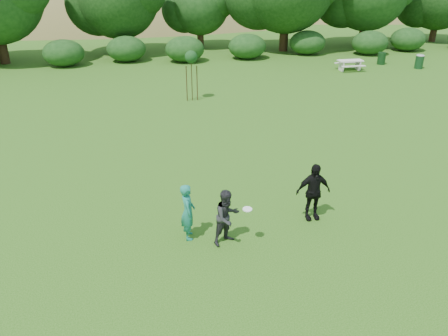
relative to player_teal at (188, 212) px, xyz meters
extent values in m
plane|color=#19470C|center=(1.47, -0.81, -0.87)|extent=(120.00, 120.00, 0.00)
imported|color=#1B7968|center=(0.00, 0.00, 0.00)|extent=(0.43, 0.64, 1.74)
imported|color=#262629|center=(1.07, -0.46, -0.02)|extent=(1.02, 0.95, 1.69)
imported|color=black|center=(3.93, 0.34, 0.07)|extent=(1.11, 0.48, 1.88)
cylinder|color=#123317|center=(17.31, 20.56, -0.42)|extent=(0.60, 0.60, 0.90)
cylinder|color=white|center=(1.60, -0.66, 0.30)|extent=(0.27, 0.27, 0.04)
cylinder|color=#352714|center=(1.74, 13.70, 0.38)|extent=(0.05, 0.05, 2.50)
sphere|color=#174118|center=(1.74, 13.70, 1.63)|extent=(0.70, 0.70, 0.70)
cylinder|color=#3E2E18|center=(1.44, 13.70, 0.13)|extent=(0.06, 0.06, 2.00)
cylinder|color=#402F19|center=(2.04, 13.70, 0.13)|extent=(0.06, 0.06, 2.00)
cube|color=silver|center=(13.98, 19.05, -0.15)|extent=(1.80, 0.75, 0.08)
cube|color=beige|center=(13.33, 19.05, -0.53)|extent=(0.10, 0.70, 0.68)
cube|color=beige|center=(14.63, 19.05, -0.53)|extent=(0.10, 0.70, 0.68)
cube|color=beige|center=(13.98, 18.45, -0.43)|extent=(1.80, 0.28, 0.06)
cube|color=beige|center=(13.98, 19.65, -0.43)|extent=(1.80, 0.28, 0.06)
cylinder|color=#153C1E|center=(19.34, 18.71, -0.42)|extent=(0.60, 0.60, 0.90)
ellipsoid|color=gray|center=(19.34, 18.71, 0.08)|extent=(0.60, 0.60, 0.20)
ellipsoid|color=olive|center=(-23.53, 69.19, -12.97)|extent=(110.00, 70.00, 44.00)
ellipsoid|color=olive|center=(21.47, 71.19, -15.17)|extent=(100.00, 64.00, 52.00)
ellipsoid|color=olive|center=(-3.53, 57.19, -8.57)|extent=(80.00, 50.00, 28.00)
ellipsoid|color=olive|center=(31.47, 59.19, -7.47)|extent=(60.00, 44.00, 24.00)
cylinder|color=#3A2616|center=(-11.53, 26.19, 0.71)|extent=(0.73, 0.73, 3.15)
cylinder|color=#3A2616|center=(-2.53, 28.19, 0.53)|extent=(0.68, 0.68, 2.80)
cylinder|color=#3A2616|center=(4.47, 30.19, 0.27)|extent=(0.60, 0.60, 2.27)
sphere|color=#194214|center=(4.47, 30.19, 2.85)|extent=(5.22, 5.22, 5.22)
cylinder|color=#3A2616|center=(11.47, 27.19, 0.79)|extent=(0.76, 0.76, 3.32)
cylinder|color=#3A2616|center=(19.47, 28.19, 0.62)|extent=(0.71, 0.71, 2.97)
cylinder|color=#3A2616|center=(27.47, 29.19, 0.36)|extent=(0.62, 0.62, 2.45)
camera|label=1|loc=(-0.94, -10.78, 6.58)|focal=35.00mm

